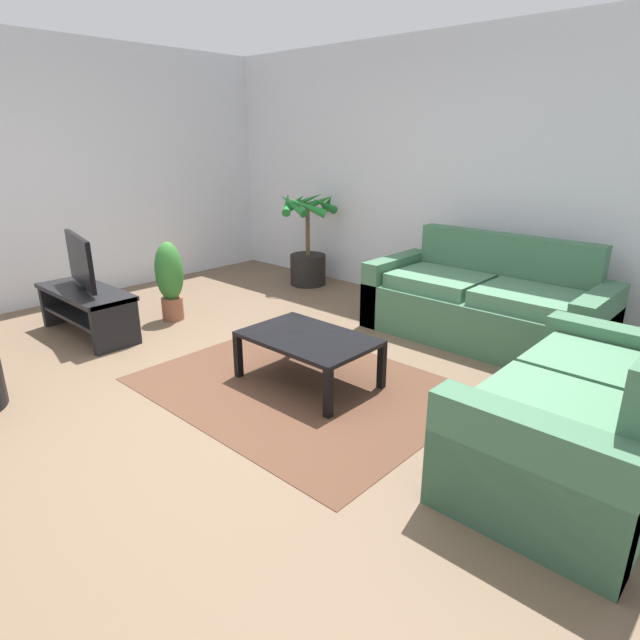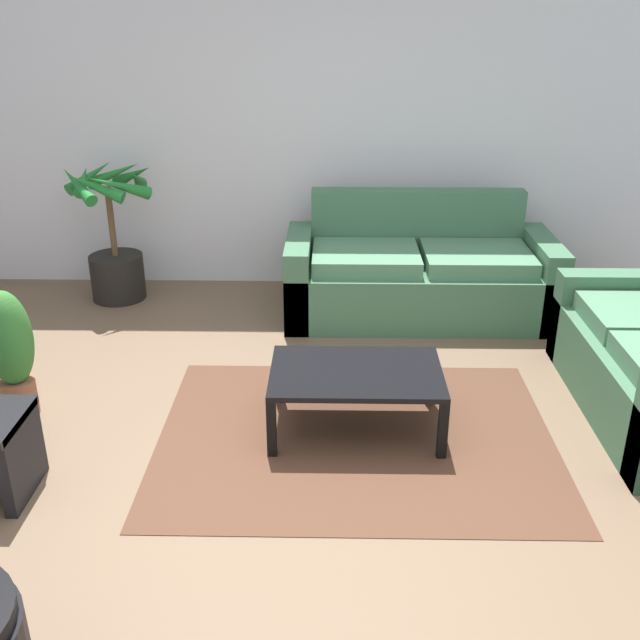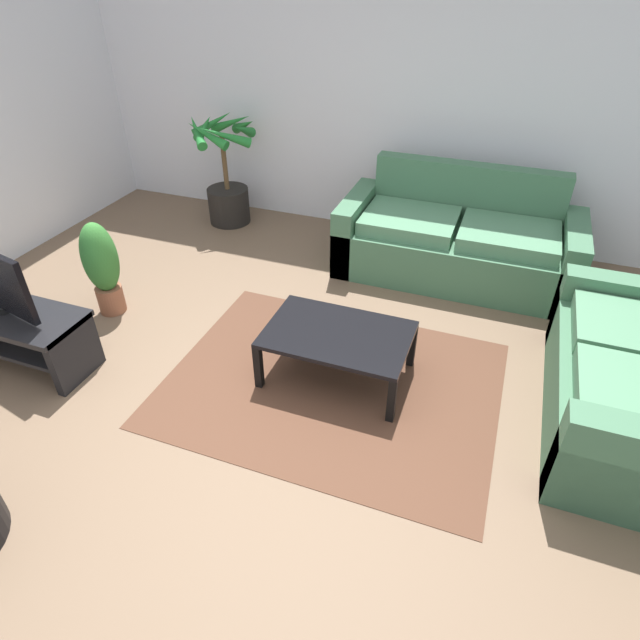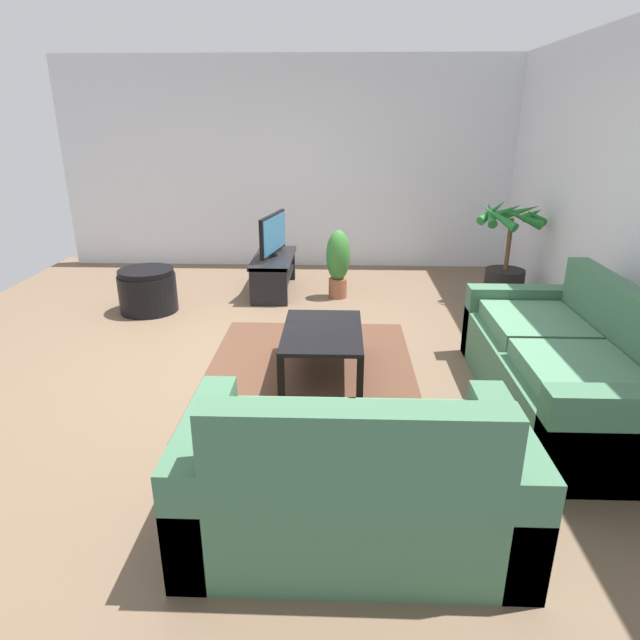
# 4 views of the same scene
# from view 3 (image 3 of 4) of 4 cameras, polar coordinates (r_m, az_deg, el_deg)

# --- Properties ---
(ground_plane) EXTENTS (6.60, 6.60, 0.00)m
(ground_plane) POSITION_cam_3_polar(r_m,az_deg,el_deg) (3.47, -8.45, -10.09)
(ground_plane) COLOR brown
(wall_back) EXTENTS (6.00, 0.06, 2.70)m
(wall_back) POSITION_cam_3_polar(r_m,az_deg,el_deg) (5.35, 6.39, 23.36)
(wall_back) COLOR silver
(wall_back) RESTS_ON ground
(couch_main) EXTENTS (2.03, 0.90, 0.90)m
(couch_main) POSITION_cam_3_polar(r_m,az_deg,el_deg) (4.87, 14.49, 8.06)
(couch_main) COLOR #3F6B4C
(couch_main) RESTS_ON ground
(couch_loveseat) EXTENTS (0.90, 1.62, 0.90)m
(couch_loveseat) POSITION_cam_3_polar(r_m,az_deg,el_deg) (3.71, 31.20, -6.19)
(couch_loveseat) COLOR #3F6B4C
(couch_loveseat) RESTS_ON ground
(tv_stand) EXTENTS (1.10, 0.45, 0.43)m
(tv_stand) POSITION_cam_3_polar(r_m,az_deg,el_deg) (4.23, -30.24, -0.81)
(tv_stand) COLOR black
(tv_stand) RESTS_ON ground
(coffee_table) EXTENTS (0.96, 0.63, 0.37)m
(coffee_table) POSITION_cam_3_polar(r_m,az_deg,el_deg) (3.51, 1.91, -1.94)
(coffee_table) COLOR black
(coffee_table) RESTS_ON ground
(area_rug) EXTENTS (2.20, 1.70, 0.01)m
(area_rug) POSITION_cam_3_polar(r_m,az_deg,el_deg) (3.64, 1.30, -6.82)
(area_rug) COLOR #513323
(area_rug) RESTS_ON ground
(potted_palm) EXTENTS (0.75, 0.77, 1.12)m
(potted_palm) POSITION_cam_3_polar(r_m,az_deg,el_deg) (5.74, -10.04, 14.63)
(potted_palm) COLOR black
(potted_palm) RESTS_ON ground
(potted_plant_small) EXTENTS (0.27, 0.27, 0.78)m
(potted_plant_small) POSITION_cam_3_polar(r_m,az_deg,el_deg) (4.46, -22.42, 5.43)
(potted_plant_small) COLOR brown
(potted_plant_small) RESTS_ON ground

